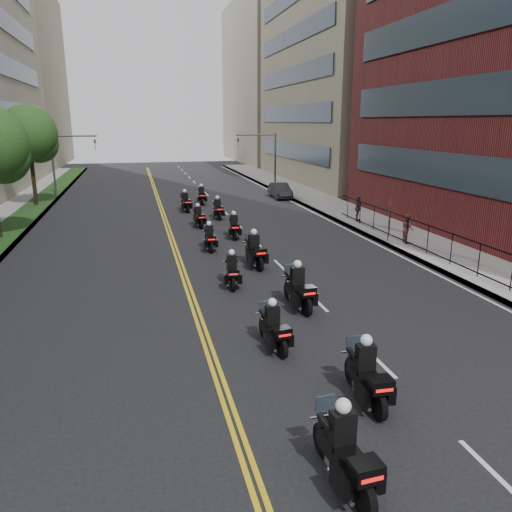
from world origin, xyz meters
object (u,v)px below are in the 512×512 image
Objects in this scene: motorcycle_7 at (234,227)px; motorcycle_8 at (198,218)px; motorcycle_5 at (255,252)px; pedestrian_b at (408,229)px; motorcycle_3 at (299,290)px; pedestrian_c at (358,208)px; motorcycle_9 at (218,210)px; motorcycle_1 at (367,377)px; parked_sedan at (280,191)px; motorcycle_4 at (232,272)px; motorcycle_6 at (210,239)px; motorcycle_10 at (185,203)px; motorcycle_0 at (345,454)px; motorcycle_2 at (274,329)px; motorcycle_11 at (202,196)px.

motorcycle_7 is 4.00m from motorcycle_8.
pedestrian_b is at bearing 9.24° from motorcycle_5.
motorcycle_3 is 1.41× the size of pedestrian_c.
motorcycle_9 is at bearing 94.99° from motorcycle_7.
motorcycle_5 is (0.10, 12.18, 0.03)m from motorcycle_1.
motorcycle_9 is 0.54× the size of parked_sedan.
motorcycle_4 is 11.80m from pedestrian_b.
pedestrian_c is at bearing 25.64° from motorcycle_6.
pedestrian_b reaches higher than motorcycle_10.
motorcycle_7 is 1.24× the size of pedestrian_c.
motorcycle_0 is 14.88m from motorcycle_5.
motorcycle_0 reaches higher than parked_sedan.
motorcycle_5 is (-0.29, 5.69, -0.00)m from motorcycle_3.
motorcycle_2 is 27.81m from motorcycle_11.
motorcycle_2 is at bearing -91.12° from motorcycle_7.
motorcycle_3 is at bearing -51.92° from motorcycle_4.
motorcycle_1 is 1.12× the size of motorcycle_6.
motorcycle_1 reaches higher than parked_sedan.
motorcycle_0 is 0.97× the size of motorcycle_5.
motorcycle_9 is at bearing 55.30° from pedestrian_b.
motorcycle_10 is at bearing 95.41° from motorcycle_1.
pedestrian_b is (8.95, -10.27, 0.31)m from motorcycle_9.
pedestrian_c is at bearing -40.08° from motorcycle_10.
motorcycle_2 is 0.92× the size of motorcycle_10.
pedestrian_c is at bearing -22.65° from motorcycle_9.
motorcycle_5 is at bearing 65.19° from motorcycle_4.
motorcycle_3 is (0.40, 6.48, 0.03)m from motorcycle_1.
motorcycle_5 is at bearing -107.30° from parked_sedan.
parked_sedan is (7.06, 8.48, 0.02)m from motorcycle_9.
pedestrian_c is (10.84, 4.91, 0.41)m from motorcycle_6.
motorcycle_5 is 1.16× the size of motorcycle_8.
motorcycle_10 is 1.01× the size of motorcycle_11.
motorcycle_4 is at bearing 101.00° from motorcycle_1.
motorcycle_7 is (1.83, 2.53, 0.02)m from motorcycle_6.
motorcycle_5 is 1.13× the size of motorcycle_7.
parked_sedan is at bearing 22.79° from motorcycle_10.
motorcycle_7 reaches higher than motorcycle_2.
motorcycle_1 is at bearing -74.20° from motorcycle_2.
motorcycle_6 is 19.39m from parked_sedan.
motorcycle_10 reaches higher than motorcycle_8.
motorcycle_9 is 11.04m from parked_sedan.
motorcycle_10 is 1.32× the size of pedestrian_c.
motorcycle_9 is 13.63m from pedestrian_b.
motorcycle_11 is (0.10, 31.23, -0.02)m from motorcycle_1.
motorcycle_5 is 1.12× the size of motorcycle_9.
parked_sedan is at bearing 67.29° from motorcycle_2.
motorcycle_1 reaches higher than motorcycle_8.
pedestrian_b is at bearing -159.99° from pedestrian_c.
parked_sedan is at bearing 44.54° from motorcycle_8.
motorcycle_9 is at bearing 91.32° from motorcycle_1.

